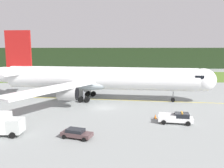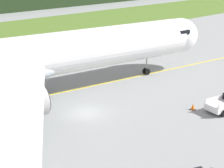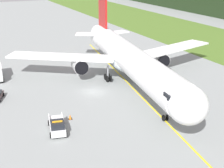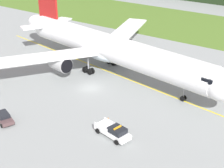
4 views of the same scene
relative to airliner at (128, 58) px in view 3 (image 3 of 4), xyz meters
The scene contains 5 objects.
ground 9.39m from the airliner, 78.65° to the right, with size 320.00×320.00×0.00m, color gray.
taxiway_centerline_main 5.02m from the airliner, ahead, with size 69.73×0.30×0.01m, color yellow.
airliner is the anchor object (origin of this frame).
ops_pickup_truck 23.02m from the airliner, 52.55° to the right, with size 5.85×3.06×1.94m.
apron_cone 19.18m from the airliner, 54.58° to the right, with size 0.58×0.58×0.73m.
Camera 3 is at (53.65, -20.90, 21.96)m, focal length 54.84 mm.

